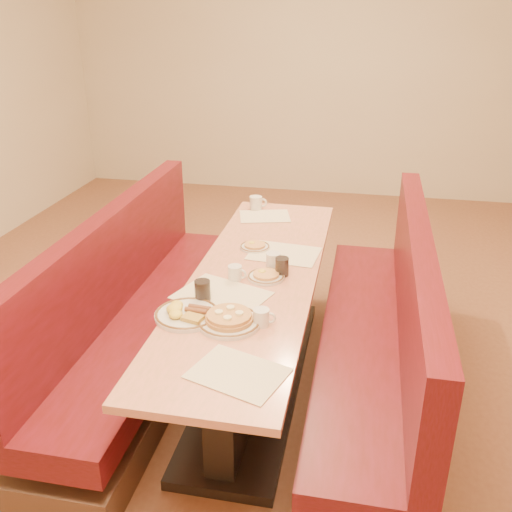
% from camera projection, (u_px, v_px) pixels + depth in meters
% --- Properties ---
extents(ground, '(8.00, 8.00, 0.00)m').
position_uv_depth(ground, '(255.00, 382.00, 3.56)').
color(ground, '#9E6647').
rests_on(ground, ground).
extents(room_envelope, '(6.04, 8.04, 2.82)m').
position_uv_depth(room_envelope, '(255.00, 56.00, 2.77)').
color(room_envelope, beige).
rests_on(room_envelope, ground).
extents(diner_table, '(0.70, 2.50, 0.75)m').
position_uv_depth(diner_table, '(255.00, 331.00, 3.41)').
color(diner_table, black).
rests_on(diner_table, ground).
extents(booth_left, '(0.55, 2.50, 1.05)m').
position_uv_depth(booth_left, '(140.00, 320.00, 3.55)').
color(booth_left, '#4C3326').
rests_on(booth_left, ground).
extents(booth_right, '(0.55, 2.50, 1.05)m').
position_uv_depth(booth_right, '(379.00, 346.00, 3.28)').
color(booth_right, '#4C3326').
rests_on(booth_right, ground).
extents(placemat_near_left, '(0.55, 0.48, 0.00)m').
position_uv_depth(placemat_near_left, '(222.00, 295.00, 3.02)').
color(placemat_near_left, beige).
rests_on(placemat_near_left, diner_table).
extents(placemat_near_right, '(0.45, 0.39, 0.00)m').
position_uv_depth(placemat_near_right, '(238.00, 373.00, 2.39)').
color(placemat_near_right, beige).
rests_on(placemat_near_right, diner_table).
extents(placemat_far_left, '(0.41, 0.35, 0.00)m').
position_uv_depth(placemat_far_left, '(265.00, 216.00, 4.13)').
color(placemat_far_left, beige).
rests_on(placemat_far_left, diner_table).
extents(placemat_far_right, '(0.45, 0.36, 0.00)m').
position_uv_depth(placemat_far_right, '(284.00, 253.00, 3.52)').
color(placemat_far_right, beige).
rests_on(placemat_far_right, diner_table).
extents(pancake_plate, '(0.31, 0.31, 0.07)m').
position_uv_depth(pancake_plate, '(229.00, 320.00, 2.74)').
color(pancake_plate, silver).
rests_on(pancake_plate, diner_table).
extents(eggs_plate, '(0.32, 0.32, 0.06)m').
position_uv_depth(eggs_plate, '(186.00, 313.00, 2.81)').
color(eggs_plate, silver).
rests_on(eggs_plate, diner_table).
extents(extra_plate_mid, '(0.21, 0.21, 0.04)m').
position_uv_depth(extra_plate_mid, '(266.00, 276.00, 3.21)').
color(extra_plate_mid, silver).
rests_on(extra_plate_mid, diner_table).
extents(extra_plate_far, '(0.19, 0.19, 0.04)m').
position_uv_depth(extra_plate_far, '(255.00, 246.00, 3.60)').
color(extra_plate_far, silver).
rests_on(extra_plate_far, diner_table).
extents(coffee_mug_a, '(0.11, 0.08, 0.08)m').
position_uv_depth(coffee_mug_a, '(262.00, 317.00, 2.73)').
color(coffee_mug_a, silver).
rests_on(coffee_mug_a, diner_table).
extents(coffee_mug_b, '(0.11, 0.08, 0.08)m').
position_uv_depth(coffee_mug_b, '(236.00, 273.00, 3.18)').
color(coffee_mug_b, silver).
rests_on(coffee_mug_b, diner_table).
extents(coffee_mug_c, '(0.12, 0.08, 0.09)m').
position_uv_depth(coffee_mug_c, '(274.00, 260.00, 3.32)').
color(coffee_mug_c, silver).
rests_on(coffee_mug_c, diner_table).
extents(coffee_mug_d, '(0.13, 0.09, 0.10)m').
position_uv_depth(coffee_mug_d, '(256.00, 203.00, 4.26)').
color(coffee_mug_d, silver).
rests_on(coffee_mug_d, diner_table).
extents(soda_tumbler_near, '(0.08, 0.08, 0.11)m').
position_uv_depth(soda_tumbler_near, '(203.00, 291.00, 2.95)').
color(soda_tumbler_near, black).
rests_on(soda_tumbler_near, diner_table).
extents(soda_tumbler_mid, '(0.08, 0.08, 0.11)m').
position_uv_depth(soda_tumbler_mid, '(282.00, 267.00, 3.23)').
color(soda_tumbler_mid, black).
rests_on(soda_tumbler_mid, diner_table).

